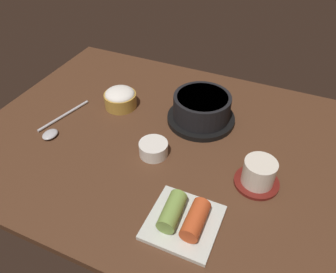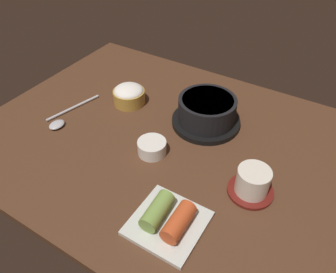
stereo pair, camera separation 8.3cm
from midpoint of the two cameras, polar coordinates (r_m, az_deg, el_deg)
dining_table at (r=87.39cm, az=-3.37°, el=-0.96°), size 100.00×76.00×2.00cm
stone_pot at (r=90.27cm, az=3.31°, el=4.74°), size 19.04×19.04×8.19cm
rice_bowl at (r=98.22cm, az=-10.79°, el=6.60°), size 9.50×9.50×5.92cm
tea_cup_with_saucer at (r=74.92cm, az=12.56°, el=-6.57°), size 10.34×10.34×6.76cm
banchan_cup_center at (r=81.27cm, az=-5.43°, el=-2.22°), size 7.28×7.28×3.57cm
kimchi_plate at (r=67.45cm, az=-0.87°, el=-14.36°), size 14.29×14.29×4.82cm
spoon at (r=95.85cm, az=-21.54°, el=1.39°), size 6.44×19.65×1.35cm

